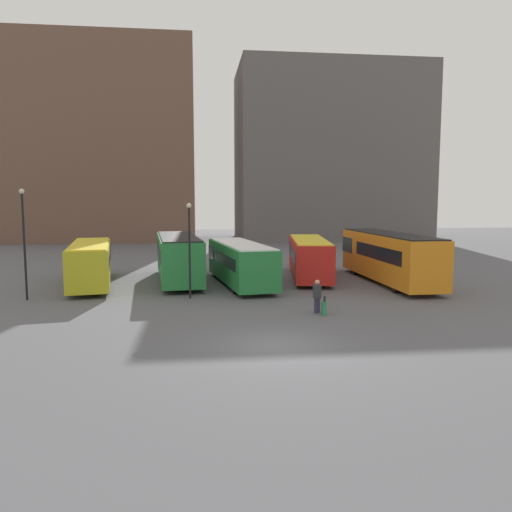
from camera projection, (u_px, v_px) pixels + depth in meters
The scene contains 12 objects.
ground_plane at pixel (277, 346), 18.97m from camera, with size 160.00×160.00×0.00m, color #56565B.
building_block_left at pixel (96, 143), 69.34m from camera, with size 27.10×12.89×27.04m.
building_block_right at pixel (328, 155), 73.42m from camera, with size 26.62×15.73×24.48m.
bus_0 at pixel (91, 262), 32.59m from camera, with size 3.95×10.38×2.79m.
bus_1 at pixel (178, 256), 34.31m from camera, with size 3.62×10.96×3.15m.
bus_2 at pixel (240, 262), 32.94m from camera, with size 3.91×10.51×2.76m.
bus_3 at pixel (309, 256), 35.86m from camera, with size 3.89×10.46×2.82m.
bus_4 at pixel (388, 256), 33.80m from camera, with size 2.73×12.27×3.35m.
traveler at pixel (317, 293), 24.48m from camera, with size 0.45×0.45×1.65m.
suitcase at pixel (324, 308), 24.12m from camera, with size 0.20×0.39×0.96m.
lamp_post_0 at pixel (189, 242), 27.96m from camera, with size 0.28×0.28×5.38m.
lamp_post_1 at pixel (24, 236), 27.45m from camera, with size 0.28×0.28×6.17m.
Camera 1 is at (-3.01, -18.26, 5.47)m, focal length 35.00 mm.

